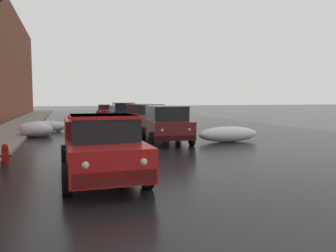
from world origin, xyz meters
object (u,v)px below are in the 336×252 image
(sedan_red_at_far_intersection, at_px, (104,110))
(fire_hydrant, at_px, (5,154))
(suv_darkblue_parked_far_down_block, at_px, (123,112))
(sedan_black_queued_behind_truck, at_px, (119,112))
(suv_maroon_parked_kerbside_close, at_px, (166,123))
(pickup_truck_red_approaching_near_lane, at_px, (101,146))
(suv_grey_parked_kerbside_mid, at_px, (144,117))

(sedan_red_at_far_intersection, height_order, fire_hydrant, sedan_red_at_far_intersection)
(suv_darkblue_parked_far_down_block, relative_size, fire_hydrant, 6.28)
(suv_darkblue_parked_far_down_block, relative_size, sedan_black_queued_behind_truck, 0.99)
(suv_maroon_parked_kerbside_close, bearing_deg, fire_hydrant, -149.62)
(pickup_truck_red_approaching_near_lane, xyz_separation_m, suv_maroon_parked_kerbside_close, (3.85, 6.56, 0.11))
(suv_darkblue_parked_far_down_block, height_order, sedan_red_at_far_intersection, suv_darkblue_parked_far_down_block)
(pickup_truck_red_approaching_near_lane, bearing_deg, sedan_black_queued_behind_truck, 80.00)
(suv_maroon_parked_kerbside_close, height_order, fire_hydrant, suv_maroon_parked_kerbside_close)
(sedan_black_queued_behind_truck, bearing_deg, pickup_truck_red_approaching_near_lane, -100.00)
(suv_darkblue_parked_far_down_block, xyz_separation_m, sedan_red_at_far_intersection, (-0.19, 12.62, -0.24))
(pickup_truck_red_approaching_near_lane, xyz_separation_m, fire_hydrant, (-2.80, 2.66, -0.52))
(sedan_black_queued_behind_truck, bearing_deg, suv_darkblue_parked_far_down_block, -95.24)
(suv_darkblue_parked_far_down_block, height_order, fire_hydrant, suv_darkblue_parked_far_down_block)
(suv_maroon_parked_kerbside_close, relative_size, fire_hydrant, 6.27)
(sedan_red_at_far_intersection, bearing_deg, suv_darkblue_parked_far_down_block, -89.13)
(sedan_red_at_far_intersection, bearing_deg, fire_hydrant, -102.44)
(suv_darkblue_parked_far_down_block, bearing_deg, suv_grey_parked_kerbside_mid, -88.88)
(sedan_black_queued_behind_truck, relative_size, fire_hydrant, 6.35)
(suv_maroon_parked_kerbside_close, bearing_deg, sedan_black_queued_behind_truck, 88.07)
(suv_maroon_parked_kerbside_close, relative_size, sedan_red_at_far_intersection, 1.03)
(suv_grey_parked_kerbside_mid, relative_size, sedan_red_at_far_intersection, 1.07)
(suv_grey_parked_kerbside_mid, bearing_deg, suv_maroon_parked_kerbside_close, -92.69)
(suv_grey_parked_kerbside_mid, height_order, suv_darkblue_parked_far_down_block, same)
(suv_maroon_parked_kerbside_close, xyz_separation_m, sedan_red_at_far_intersection, (-0.07, 25.92, -0.24))
(sedan_black_queued_behind_truck, distance_m, fire_hydrant, 23.91)
(suv_maroon_parked_kerbside_close, bearing_deg, pickup_truck_red_approaching_near_lane, -120.39)
(pickup_truck_red_approaching_near_lane, xyz_separation_m, sedan_black_queued_behind_truck, (4.48, 25.43, -0.13))
(sedan_red_at_far_intersection, distance_m, fire_hydrant, 30.54)
(pickup_truck_red_approaching_near_lane, bearing_deg, fire_hydrant, 136.43)
(sedan_black_queued_behind_truck, xyz_separation_m, fire_hydrant, (-7.28, -22.77, -0.40))
(pickup_truck_red_approaching_near_lane, distance_m, sedan_black_queued_behind_truck, 25.83)
(pickup_truck_red_approaching_near_lane, height_order, suv_grey_parked_kerbside_mid, suv_grey_parked_kerbside_mid)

